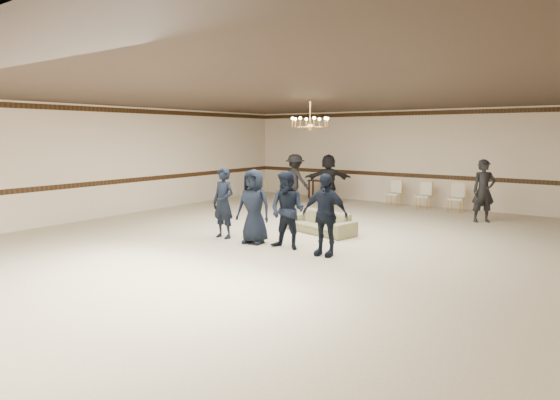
{
  "coord_description": "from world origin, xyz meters",
  "views": [
    {
      "loc": [
        6.01,
        -8.48,
        2.39
      ],
      "look_at": [
        0.21,
        -0.5,
        1.0
      ],
      "focal_mm": 30.14,
      "sensor_mm": 36.0,
      "label": 1
    }
  ],
  "objects": [
    {
      "name": "chandelier",
      "position": [
        0.0,
        1.0,
        2.88
      ],
      "size": [
        0.94,
        0.94,
        0.89
      ],
      "primitive_type": null,
      "color": "#C38F3E",
      "rests_on": "ceiling"
    },
    {
      "name": "banquet_chair_left",
      "position": [
        0.01,
        6.21,
        0.44
      ],
      "size": [
        0.46,
        0.46,
        0.88
      ],
      "primitive_type": null,
      "rotation": [
        0.0,
        0.0,
        -0.08
      ],
      "color": "beige",
      "rests_on": "floor"
    },
    {
      "name": "chair_rail",
      "position": [
        0.0,
        6.99,
        1.0
      ],
      "size": [
        12.0,
        0.02,
        0.14
      ],
      "primitive_type": "cube",
      "color": "#331F0F",
      "rests_on": "wall_back"
    },
    {
      "name": "boy_c",
      "position": [
        0.48,
        -0.6,
        0.82
      ],
      "size": [
        0.84,
        0.68,
        1.63
      ],
      "primitive_type": "imported",
      "rotation": [
        0.0,
        0.0,
        0.07
      ],
      "color": "black",
      "rests_on": "floor"
    },
    {
      "name": "adult_mid",
      "position": [
        -2.05,
        5.43,
        0.86
      ],
      "size": [
        1.6,
        1.32,
        1.72
      ],
      "primitive_type": "imported",
      "rotation": [
        0.0,
        0.0,
        3.75
      ],
      "color": "black",
      "rests_on": "floor"
    },
    {
      "name": "banquet_chair_right",
      "position": [
        2.01,
        6.21,
        0.44
      ],
      "size": [
        0.46,
        0.46,
        0.88
      ],
      "primitive_type": null,
      "rotation": [
        0.0,
        0.0,
        0.08
      ],
      "color": "beige",
      "rests_on": "floor"
    },
    {
      "name": "boy_d",
      "position": [
        1.38,
        -0.6,
        0.82
      ],
      "size": [
        1.0,
        0.5,
        1.63
      ],
      "primitive_type": "imported",
      "rotation": [
        0.0,
        0.0,
        0.11
      ],
      "color": "black",
      "rests_on": "floor"
    },
    {
      "name": "crown_molding",
      "position": [
        0.0,
        6.99,
        3.08
      ],
      "size": [
        12.0,
        0.02,
        0.14
      ],
      "primitive_type": "cube",
      "color": "#331F0F",
      "rests_on": "wall_back"
    },
    {
      "name": "boy_b",
      "position": [
        -0.42,
        -0.6,
        0.82
      ],
      "size": [
        0.88,
        0.65,
        1.63
      ],
      "primitive_type": "imported",
      "rotation": [
        0.0,
        0.0,
        0.17
      ],
      "color": "black",
      "rests_on": "floor"
    },
    {
      "name": "console_table",
      "position": [
        -2.99,
        6.41,
        0.35
      ],
      "size": [
        0.86,
        0.43,
        0.7
      ],
      "primitive_type": "cube",
      "rotation": [
        0.0,
        0.0,
        0.09
      ],
      "color": "black",
      "rests_on": "floor"
    },
    {
      "name": "adult_left",
      "position": [
        -2.95,
        4.73,
        0.86
      ],
      "size": [
        1.19,
        0.79,
        1.72
      ],
      "primitive_type": "imported",
      "rotation": [
        0.0,
        0.0,
        2.99
      ],
      "color": "black",
      "rests_on": "floor"
    },
    {
      "name": "adult_right",
      "position": [
        3.05,
        5.03,
        0.86
      ],
      "size": [
        0.75,
        0.7,
        1.72
      ],
      "primitive_type": "imported",
      "rotation": [
        0.0,
        0.0,
        0.65
      ],
      "color": "black",
      "rests_on": "floor"
    },
    {
      "name": "settee",
      "position": [
        0.22,
        1.18,
        0.26
      ],
      "size": [
        1.9,
        1.1,
        0.52
      ],
      "primitive_type": "imported",
      "rotation": [
        0.0,
        0.0,
        -0.24
      ],
      "color": "#797851",
      "rests_on": "floor"
    },
    {
      "name": "boy_a",
      "position": [
        -1.32,
        -0.6,
        0.82
      ],
      "size": [
        0.6,
        0.4,
        1.63
      ],
      "primitive_type": "imported",
      "rotation": [
        0.0,
        0.0,
        -0.02
      ],
      "color": "black",
      "rests_on": "floor"
    },
    {
      "name": "banquet_chair_mid",
      "position": [
        1.01,
        6.21,
        0.44
      ],
      "size": [
        0.44,
        0.44,
        0.88
      ],
      "primitive_type": null,
      "rotation": [
        0.0,
        0.0,
        -0.03
      ],
      "color": "beige",
      "rests_on": "floor"
    },
    {
      "name": "room",
      "position": [
        0.0,
        0.0,
        1.6
      ],
      "size": [
        12.01,
        14.01,
        3.21
      ],
      "color": "beige",
      "rests_on": "ground"
    }
  ]
}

